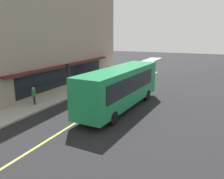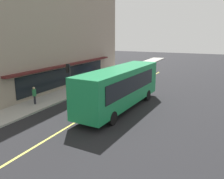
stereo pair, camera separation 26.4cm
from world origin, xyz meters
The scene contains 9 objects.
ground centered at (0.00, 0.00, 0.00)m, with size 120.00×120.00×0.00m, color black.
sidewalk centered at (0.00, 5.50, 0.07)m, with size 80.00×2.95×0.15m, color #9E9B93.
lane_centre_stripe centered at (0.00, 0.00, 0.00)m, with size 36.00×0.16×0.01m, color #D8D14C.
storefront_building centered at (2.10, 12.86, 6.93)m, with size 26.39×12.38×13.87m.
bus centered at (-2.49, -1.72, 1.99)m, with size 11.26×3.18×3.50m.
traffic_light centered at (-1.13, 4.61, 2.53)m, with size 0.30×0.52×3.20m.
car_navy centered at (11.94, 2.88, 0.74)m, with size 4.31×1.88×1.52m.
pedestrian_mid_block centered at (10.44, 5.51, 1.10)m, with size 0.34×0.34×1.59m.
pedestrian_at_corner centered at (-5.07, 5.54, 1.08)m, with size 0.34×0.34×1.57m.
Camera 1 is at (-19.86, -8.81, 6.27)m, focal length 36.49 mm.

